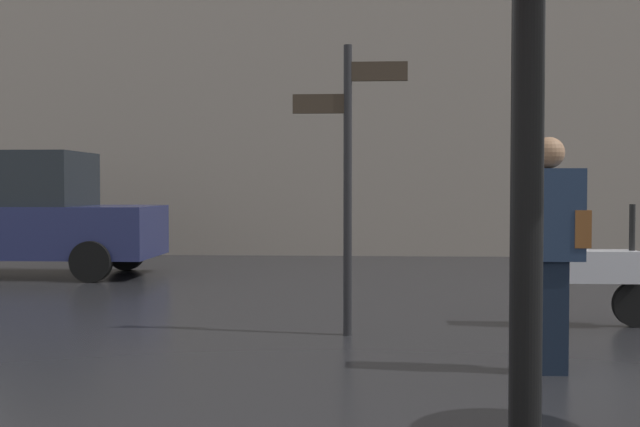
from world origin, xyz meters
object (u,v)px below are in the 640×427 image
pedestrian_with_bag (550,240)px  parked_scooter (584,272)px  street_signpost (348,159)px  parked_car_left (21,214)px

pedestrian_with_bag → parked_scooter: size_ratio=1.27×
pedestrian_with_bag → parked_scooter: (0.81, 2.04, -0.45)m
street_signpost → parked_car_left: bearing=138.2°
parked_car_left → street_signpost: size_ratio=1.52×
pedestrian_with_bag → street_signpost: size_ratio=0.65×
parked_scooter → parked_car_left: (-7.67, 4.15, 0.42)m
parked_car_left → street_signpost: (5.31, -4.75, 0.69)m
pedestrian_with_bag → parked_car_left: (-6.86, 6.19, -0.03)m
parked_car_left → pedestrian_with_bag: bearing=129.6°
pedestrian_with_bag → parked_scooter: 2.24m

